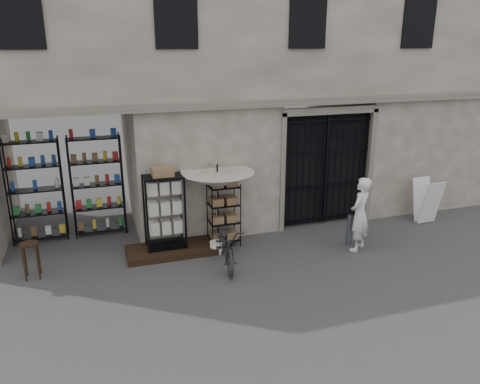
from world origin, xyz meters
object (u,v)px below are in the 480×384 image
object	(u,v)px
display_cabinet	(165,216)
bicycle	(226,264)
easel_sign	(427,201)
steel_bollard	(349,230)
wire_rack	(224,215)
white_bucket	(216,247)
shopkeeper	(357,249)
market_umbrella	(217,176)
wooden_stool	(31,259)

from	to	relation	value
display_cabinet	bicycle	world-z (taller)	display_cabinet
easel_sign	display_cabinet	bearing A→B (deg)	174.96
steel_bollard	easel_sign	size ratio (longest dim) A/B	0.64
bicycle	wire_rack	bearing A→B (deg)	83.74
white_bucket	shopkeeper	world-z (taller)	white_bucket
wire_rack	white_bucket	world-z (taller)	wire_rack
shopkeeper	easel_sign	bearing A→B (deg)	163.55
wire_rack	shopkeeper	bearing A→B (deg)	-26.83
market_umbrella	easel_sign	size ratio (longest dim) A/B	2.06
bicycle	wooden_stool	distance (m)	3.99
wooden_stool	wire_rack	bearing A→B (deg)	4.96
easel_sign	wire_rack	bearing A→B (deg)	174.24
wire_rack	steel_bollard	bearing A→B (deg)	-21.76
easel_sign	bicycle	bearing A→B (deg)	-175.45
display_cabinet	steel_bollard	bearing A→B (deg)	3.63
bicycle	wooden_stool	xyz separation A→B (m)	(-3.91, 0.67, 0.40)
display_cabinet	market_umbrella	world-z (taller)	market_umbrella
wire_rack	bicycle	bearing A→B (deg)	-107.20
market_umbrella	easel_sign	xyz separation A→B (m)	(5.65, -0.25, -1.12)
market_umbrella	bicycle	size ratio (longest dim) A/B	1.36
bicycle	easel_sign	distance (m)	5.83
market_umbrella	steel_bollard	bearing A→B (deg)	-16.82
bicycle	shopkeeper	distance (m)	3.12
market_umbrella	wooden_stool	xyz separation A→B (m)	(-4.01, -0.33, -1.32)
wire_rack	market_umbrella	bearing A→B (deg)	-172.16
display_cabinet	wire_rack	world-z (taller)	display_cabinet
wooden_stool	easel_sign	distance (m)	9.67
wire_rack	white_bucket	bearing A→B (deg)	-131.14
shopkeeper	wire_rack	bearing A→B (deg)	-59.46
display_cabinet	wooden_stool	xyz separation A→B (m)	(-2.78, -0.34, -0.50)
wire_rack	steel_bollard	world-z (taller)	wire_rack
wire_rack	white_bucket	distance (m)	0.79
wire_rack	bicycle	world-z (taller)	wire_rack
wooden_stool	white_bucket	bearing A→B (deg)	-0.49
bicycle	steel_bollard	distance (m)	3.09
wire_rack	shopkeeper	size ratio (longest dim) A/B	0.89
market_umbrella	steel_bollard	world-z (taller)	market_umbrella
white_bucket	shopkeeper	xyz separation A→B (m)	(3.16, -0.83, -0.14)
display_cabinet	steel_bollard	distance (m)	4.32
white_bucket	steel_bollard	xyz separation A→B (m)	(3.12, -0.53, 0.23)
white_bucket	shopkeeper	bearing A→B (deg)	-14.78
bicycle	steel_bollard	world-z (taller)	bicycle
shopkeeper	easel_sign	size ratio (longest dim) A/B	1.49
steel_bollard	shopkeeper	world-z (taller)	steel_bollard
display_cabinet	wire_rack	bearing A→B (deg)	16.55
wire_rack	steel_bollard	xyz separation A→B (m)	(2.82, -0.92, -0.38)
display_cabinet	shopkeeper	bearing A→B (deg)	-0.12
white_bucket	market_umbrella	bearing A→B (deg)	66.73
bicycle	easel_sign	world-z (taller)	easel_sign
display_cabinet	easel_sign	world-z (taller)	display_cabinet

